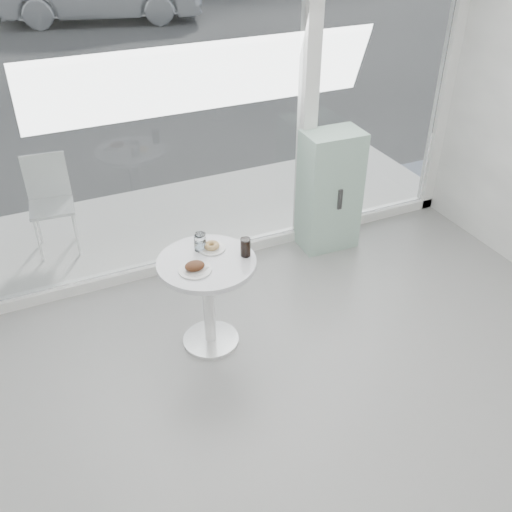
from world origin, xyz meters
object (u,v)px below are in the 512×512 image
plate_donut (212,247)px  patio_chair (50,197)px  mint_cabinet (329,191)px  water_tumbler_b (201,242)px  cola_glass (246,248)px  plate_fritter (195,267)px  water_tumbler_a (199,244)px  main_table (208,285)px

plate_donut → patio_chair: bearing=118.8°
mint_cabinet → water_tumbler_b: bearing=-152.8°
water_tumbler_b → cola_glass: 0.34m
mint_cabinet → plate_fritter: size_ratio=4.97×
water_tumbler_a → patio_chair: bearing=117.0°
patio_chair → plate_fritter: (0.76, -1.95, 0.23)m
patio_chair → plate_fritter: size_ratio=3.89×
main_table → water_tumbler_b: size_ratio=5.86×
main_table → water_tumbler_a: bearing=88.2°
water_tumbler_b → cola_glass: (0.26, -0.22, 0.01)m
water_tumbler_b → mint_cabinet: bearing=25.0°
patio_chair → water_tumbler_a: bearing=-57.4°
main_table → plate_fritter: 0.28m
patio_chair → plate_fritter: patio_chair is taller
plate_donut → water_tumbler_b: 0.09m
mint_cabinet → plate_donut: mint_cabinet is taller
patio_chair → plate_donut: bearing=-55.6°
plate_fritter → water_tumbler_b: size_ratio=1.79×
water_tumbler_b → cola_glass: bearing=-39.5°
water_tumbler_b → main_table: bearing=-96.7°
patio_chair → plate_fritter: 2.10m
patio_chair → water_tumbler_b: size_ratio=6.96×
main_table → water_tumbler_b: bearing=83.3°
mint_cabinet → plate_donut: 1.66m
mint_cabinet → water_tumbler_b: 1.71m
main_table → plate_fritter: bearing=-144.2°
mint_cabinet → water_tumbler_a: bearing=-152.7°
mint_cabinet → water_tumbler_b: mint_cabinet is taller
water_tumbler_a → plate_fritter: bearing=-116.1°
main_table → patio_chair: patio_chair is taller
mint_cabinet → plate_fritter: (-1.67, -0.96, 0.21)m
water_tumbler_a → cola_glass: (0.28, -0.21, 0.02)m
main_table → patio_chair: bearing=114.9°
plate_fritter → plate_donut: plate_fritter is taller
mint_cabinet → patio_chair: bearing=160.1°
cola_glass → plate_fritter: bearing=-176.2°
main_table → plate_donut: bearing=54.7°
main_table → water_tumbler_a: size_ratio=6.35×
water_tumbler_a → water_tumbler_b: water_tumbler_b is taller
mint_cabinet → main_table: bearing=-148.2°
main_table → cola_glass: cola_glass is taller
plate_fritter → water_tumbler_a: size_ratio=1.94×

